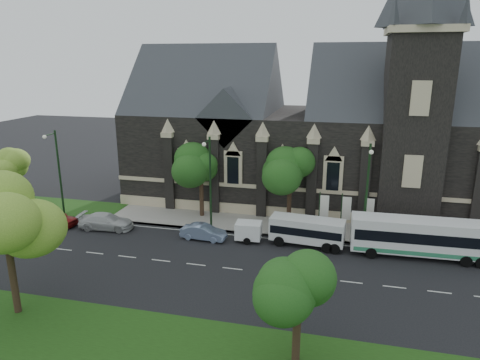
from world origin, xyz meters
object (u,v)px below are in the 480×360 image
(street_lamp_near, at_px, (367,189))
(tree_walk_far, at_px, (14,163))
(street_lamp_mid, at_px, (210,179))
(tour_coach, at_px, (421,237))
(sedan, at_px, (203,232))
(box_trailer, at_px, (249,230))
(tree_walk_left, at_px, (203,162))
(banner_flag_right, at_px, (367,212))
(car_far_red, at_px, (56,218))
(tree_walk_right, at_px, (293,167))
(tree_park_east, at_px, (302,282))
(street_lamp_far, at_px, (58,169))
(banner_flag_left, at_px, (322,209))
(tree_park_near, at_px, (10,217))
(shuttle_bus, at_px, (307,230))
(banner_flag_center, at_px, (345,211))
(car_far_white, at_px, (106,221))

(street_lamp_near, bearing_deg, tree_walk_far, 175.34)
(street_lamp_mid, bearing_deg, tree_walk_far, 172.63)
(tour_coach, height_order, sedan, tour_coach)
(street_lamp_near, distance_m, box_trailer, 10.89)
(tree_walk_left, relative_size, street_lamp_mid, 0.85)
(banner_flag_right, xyz_separation_m, box_trailer, (-10.25, -3.44, -1.39))
(car_far_red, bearing_deg, sedan, -84.61)
(tree_walk_far, distance_m, tour_coach, 42.57)
(tree_walk_right, relative_size, sedan, 1.88)
(tree_walk_left, xyz_separation_m, street_lamp_near, (15.80, -3.61, -0.62))
(tree_park_east, relative_size, tour_coach, 0.57)
(box_trailer, xyz_separation_m, car_far_red, (-19.17, -0.74, -0.25))
(street_lamp_far, xyz_separation_m, box_trailer, (20.04, -1.53, -4.12))
(car_far_red, bearing_deg, banner_flag_left, -75.83)
(tree_park_near, relative_size, street_lamp_mid, 0.95)
(tree_park_near, xyz_separation_m, banner_flag_left, (18.06, 17.77, -4.03))
(street_lamp_near, xyz_separation_m, shuttle_bus, (-4.78, -1.26, -3.68))
(tree_walk_far, bearing_deg, banner_flag_right, -1.77)
(tree_walk_right, bearing_deg, street_lamp_mid, -153.35)
(sedan, bearing_deg, banner_flag_center, -68.52)
(street_lamp_near, height_order, tour_coach, street_lamp_near)
(tree_walk_right, bearing_deg, tree_walk_far, -179.01)
(street_lamp_far, bearing_deg, street_lamp_near, 0.00)
(tree_park_near, height_order, street_lamp_mid, street_lamp_mid)
(street_lamp_near, distance_m, banner_flag_center, 3.74)
(street_lamp_mid, bearing_deg, street_lamp_near, 0.00)
(tree_park_near, distance_m, shuttle_bus, 22.95)
(street_lamp_far, relative_size, shuttle_bus, 1.38)
(street_lamp_far, bearing_deg, car_far_white, -17.72)
(tree_walk_right, relative_size, shuttle_bus, 1.19)
(tree_walk_right, relative_size, banner_flag_right, 1.95)
(car_far_red, bearing_deg, street_lamp_near, -80.70)
(street_lamp_near, relative_size, car_far_red, 2.07)
(street_lamp_far, xyz_separation_m, banner_flag_center, (28.29, 1.91, -2.73))
(car_far_red, xyz_separation_m, car_far_white, (5.27, 0.30, 0.02))
(tree_walk_left, height_order, sedan, tree_walk_left)
(tree_walk_far, height_order, banner_flag_center, tree_walk_far)
(street_lamp_far, bearing_deg, tree_walk_right, 8.86)
(banner_flag_left, bearing_deg, tour_coach, -22.09)
(banner_flag_left, distance_m, box_trailer, 7.26)
(shuttle_bus, bearing_deg, banner_flag_center, 51.36)
(sedan, bearing_deg, tree_park_near, 153.84)
(tree_walk_right, xyz_separation_m, car_far_red, (-22.34, -5.88, -5.08))
(tree_walk_far, relative_size, banner_flag_right, 1.57)
(street_lamp_far, relative_size, banner_flag_right, 2.25)
(tree_park_east, bearing_deg, box_trailer, 112.40)
(street_lamp_far, distance_m, box_trailer, 20.52)
(car_far_red, bearing_deg, shuttle_bus, -82.79)
(street_lamp_near, bearing_deg, banner_flag_center, 131.93)
(tree_walk_right, height_order, tour_coach, tree_walk_right)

